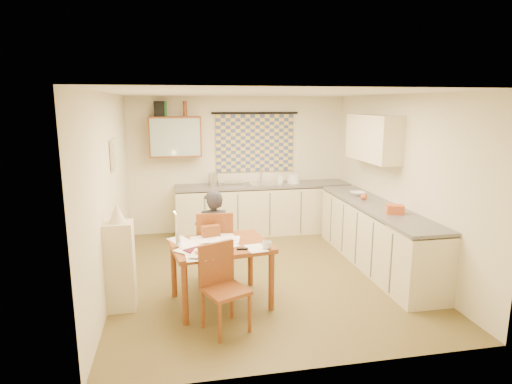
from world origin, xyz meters
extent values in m
cube|color=brown|center=(0.00, 0.00, -0.01)|extent=(4.00, 4.50, 0.02)
cube|color=white|center=(0.00, 0.00, 2.51)|extent=(4.00, 4.50, 0.02)
cube|color=beige|center=(0.00, 2.26, 1.25)|extent=(4.00, 0.02, 2.50)
cube|color=beige|center=(0.00, -2.26, 1.25)|extent=(4.00, 0.02, 2.50)
cube|color=beige|center=(-2.01, 0.00, 1.25)|extent=(0.02, 4.50, 2.50)
cube|color=beige|center=(2.01, 0.00, 1.25)|extent=(0.02, 4.50, 2.50)
cube|color=#3E4D83|center=(0.30, 2.22, 1.65)|extent=(1.45, 0.03, 1.05)
cylinder|color=black|center=(0.30, 2.20, 2.20)|extent=(1.60, 0.04, 0.04)
cube|color=brown|center=(-1.15, 2.08, 1.80)|extent=(0.90, 0.34, 0.70)
cube|color=#99B2A5|center=(-1.15, 1.91, 1.80)|extent=(0.84, 0.02, 0.64)
cube|color=beige|center=(1.83, 0.55, 1.85)|extent=(0.34, 1.30, 0.70)
cube|color=beige|center=(-1.97, 0.40, 1.70)|extent=(0.04, 0.50, 0.40)
cube|color=beige|center=(-1.95, 0.40, 1.70)|extent=(0.01, 0.42, 0.32)
cube|color=beige|center=(0.46, 1.95, 0.43)|extent=(3.30, 0.60, 0.86)
cube|color=#545250|center=(0.46, 1.95, 0.90)|extent=(3.30, 0.62, 0.04)
cube|color=beige|center=(1.70, 0.04, 0.43)|extent=(0.60, 2.95, 0.86)
cube|color=#545250|center=(1.70, 0.04, 0.90)|extent=(0.62, 2.95, 0.04)
cube|color=white|center=(1.70, -1.08, 0.44)|extent=(0.59, 0.59, 0.88)
cube|color=black|center=(1.70, -1.08, 0.89)|extent=(0.56, 0.56, 0.03)
cube|color=silver|center=(0.43, 1.95, 0.88)|extent=(0.56, 0.46, 0.10)
cylinder|color=silver|center=(0.40, 2.13, 1.06)|extent=(0.03, 0.03, 0.28)
cube|color=silver|center=(-0.15, 1.95, 0.95)|extent=(0.39, 0.34, 0.06)
cylinder|color=silver|center=(-0.51, 1.95, 1.04)|extent=(0.20, 0.20, 0.24)
cylinder|color=white|center=(0.98, 1.95, 1.00)|extent=(0.27, 0.27, 0.16)
imported|color=white|center=(0.72, 2.00, 1.03)|extent=(0.12, 0.12, 0.21)
imported|color=white|center=(1.70, 0.72, 0.95)|extent=(0.24, 0.24, 0.06)
cube|color=#C55427|center=(1.70, -0.47, 0.98)|extent=(0.26, 0.22, 0.12)
sphere|color=#C55427|center=(1.65, 0.39, 0.97)|extent=(0.10, 0.10, 0.10)
cube|color=black|center=(-1.41, 2.08, 2.28)|extent=(0.18, 0.22, 0.26)
cylinder|color=#195926|center=(-1.31, 2.08, 2.28)|extent=(0.08, 0.08, 0.26)
cylinder|color=brown|center=(-0.96, 2.08, 2.28)|extent=(0.08, 0.08, 0.26)
cube|color=brown|center=(-0.68, -0.78, 0.72)|extent=(1.25, 1.02, 0.05)
cube|color=brown|center=(-0.70, -0.20, 0.50)|extent=(0.49, 0.49, 0.04)
cube|color=brown|center=(-0.71, -0.41, 0.77)|extent=(0.46, 0.07, 0.51)
cube|color=brown|center=(-0.70, -1.42, 0.45)|extent=(0.55, 0.55, 0.04)
cube|color=brown|center=(-0.78, -1.25, 0.70)|extent=(0.40, 0.21, 0.46)
imported|color=black|center=(-0.72, -0.25, 0.64)|extent=(0.49, 0.35, 1.29)
cube|color=beige|center=(-1.84, -0.70, 0.53)|extent=(0.32, 0.30, 1.05)
cone|color=beige|center=(-1.84, -0.70, 1.16)|extent=(0.20, 0.20, 0.22)
cube|color=brown|center=(-0.78, -0.55, 0.83)|extent=(0.24, 0.15, 0.16)
imported|color=white|center=(-0.18, -1.06, 0.79)|extent=(0.17, 0.17, 0.09)
imported|color=maroon|center=(-1.06, -1.08, 0.76)|extent=(0.41, 0.42, 0.02)
imported|color=#C55427|center=(-1.07, -0.92, 0.76)|extent=(0.19, 0.25, 0.02)
cube|color=#C55427|center=(-0.94, -1.13, 0.77)|extent=(0.13, 0.10, 0.04)
cube|color=black|center=(-0.46, -1.03, 0.76)|extent=(0.13, 0.06, 0.02)
cylinder|color=silver|center=(-1.17, -0.82, 0.84)|extent=(0.07, 0.07, 0.18)
cylinder|color=white|center=(-1.19, -0.83, 1.04)|extent=(0.03, 0.03, 0.22)
sphere|color=#FFCC66|center=(-1.20, -0.78, 1.16)|extent=(0.02, 0.02, 0.02)
cube|color=white|center=(-0.86, -1.12, 0.75)|extent=(0.30, 0.35, 0.00)
cube|color=white|center=(-1.15, -0.56, 0.75)|extent=(0.32, 0.36, 0.00)
cube|color=white|center=(-0.31, -1.03, 0.75)|extent=(0.25, 0.33, 0.00)
cube|color=white|center=(-0.62, -0.84, 0.76)|extent=(0.33, 0.36, 0.00)
cube|color=white|center=(-1.00, -1.19, 0.76)|extent=(0.22, 0.31, 0.00)
cube|color=white|center=(-0.55, -0.68, 0.76)|extent=(0.27, 0.34, 0.00)
cube|color=white|center=(-1.06, -0.99, 0.76)|extent=(0.36, 0.36, 0.00)
cube|color=white|center=(-0.99, -0.80, 0.76)|extent=(0.23, 0.31, 0.00)
cube|color=white|center=(-0.89, -0.61, 0.76)|extent=(0.30, 0.35, 0.00)
cube|color=white|center=(-0.59, -0.58, 0.77)|extent=(0.24, 0.32, 0.00)
cube|color=white|center=(-1.06, -0.75, 0.77)|extent=(0.22, 0.30, 0.00)
cube|color=white|center=(-1.03, -0.85, 0.77)|extent=(0.28, 0.34, 0.00)
cube|color=white|center=(-0.93, -1.00, 0.77)|extent=(0.22, 0.30, 0.00)
cube|color=white|center=(-0.69, -0.55, 0.77)|extent=(0.35, 0.36, 0.00)
cube|color=white|center=(-0.86, -0.64, 0.77)|extent=(0.27, 0.33, 0.00)
cube|color=white|center=(-0.68, -0.93, 0.77)|extent=(0.30, 0.35, 0.00)
cube|color=white|center=(-0.78, -0.65, 0.78)|extent=(0.22, 0.30, 0.00)
cube|color=white|center=(-0.93, -1.14, 0.78)|extent=(0.29, 0.35, 0.00)
camera|label=1|loc=(-1.18, -5.57, 2.37)|focal=30.00mm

